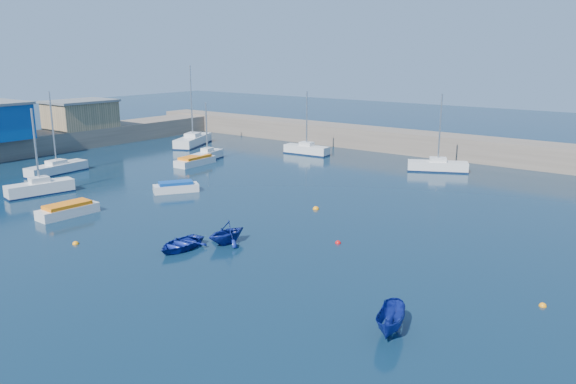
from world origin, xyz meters
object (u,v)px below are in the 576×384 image
Objects in this scene: sailboat_6 at (438,166)px; dinghy_left at (226,232)px; sailboat_4 at (193,140)px; motorboat_2 at (195,161)px; motorboat_1 at (176,187)px; dinghy_center at (180,244)px; dinghy_right at (391,321)px; brick_shed_a at (81,115)px; motorboat_0 at (68,210)px; sailboat_3 at (207,155)px; sailboat_5 at (307,149)px; sailboat_1 at (40,188)px; sailboat_2 at (57,168)px.

sailboat_6 is 30.48m from dinghy_left.
motorboat_2 is (10.12, -9.20, -0.19)m from sailboat_4.
motorboat_1 reaches higher than dinghy_center.
sailboat_6 reaches higher than dinghy_right.
dinghy_right reaches higher than motorboat_2.
sailboat_6 is 1.60× the size of motorboat_2.
dinghy_right is (45.52, -30.73, -0.08)m from sailboat_4.
motorboat_0 is (28.58, -19.91, -3.62)m from brick_shed_a.
motorboat_1 is at bearing 87.43° from motorboat_0.
sailboat_5 reaches higher than sailboat_3.
sailboat_1 is 2.61× the size of dinghy_left.
sailboat_3 is at bearing 141.26° from sailboat_5.
sailboat_2 is (-6.94, 5.74, -0.06)m from sailboat_1.
dinghy_right is (15.84, -1.71, 0.23)m from dinghy_center.
sailboat_3 is at bearing 129.07° from dinghy_right.
dinghy_right is at bearing -46.60° from sailboat_3.
brick_shed_a is 30.78m from sailboat_5.
sailboat_4 reaches higher than sailboat_3.
brick_shed_a is 2.28× the size of dinghy_center.
sailboat_1 is 2.48× the size of dinghy_right.
sailboat_2 is at bearing 158.68° from dinghy_center.
sailboat_6 is (16.85, 0.30, -0.03)m from sailboat_5.
sailboat_5 is (6.92, 10.17, 0.03)m from sailboat_3.
dinghy_right is at bearing -11.55° from dinghy_center.
motorboat_1 is (17.92, -18.94, -0.22)m from sailboat_4.
brick_shed_a is at bearing 147.36° from motorboat_0.
motorboat_1 is at bearing 2.56° from sailboat_2.
motorboat_1 is at bearing -18.28° from brick_shed_a.
brick_shed_a is 1.05× the size of sailboat_1.
motorboat_2 is at bearing 147.68° from dinghy_left.
sailboat_3 is at bearing 100.10° from sailboat_1.
sailboat_5 is 0.94× the size of sailboat_6.
dinghy_right is at bearing -17.94° from sailboat_2.
sailboat_3 is at bearing 7.66° from brick_shed_a.
motorboat_0 is 0.91× the size of motorboat_2.
motorboat_2 is at bearing -66.88° from sailboat_4.
sailboat_1 reaches higher than dinghy_right.
motorboat_0 is 21.11m from motorboat_2.
sailboat_2 reaches higher than motorboat_2.
motorboat_2 is at bearing 150.39° from sailboat_5.
dinghy_right is (14.27, -4.34, -0.18)m from dinghy_left.
sailboat_4 is 3.63× the size of dinghy_left.
sailboat_1 reaches higher than sailboat_3.
dinghy_left reaches higher than dinghy_right.
dinghy_left is at bearing -21.87° from brick_shed_a.
motorboat_1 is at bearing 179.86° from sailboat_5.
sailboat_5 is at bearing 93.76° from motorboat_0.
sailboat_5 is at bearing 25.08° from brick_shed_a.
motorboat_0 is (7.95, -2.22, -0.16)m from sailboat_1.
sailboat_1 is at bearing 115.83° from sailboat_6.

